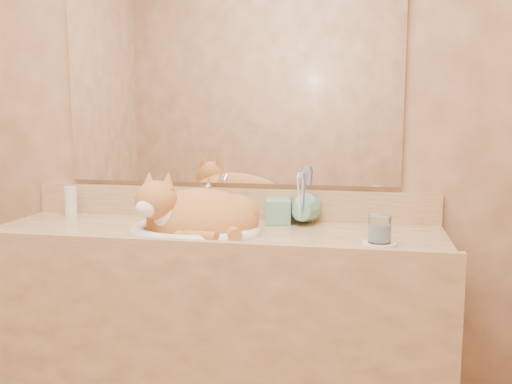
% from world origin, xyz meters
% --- Properties ---
extents(wall_back, '(2.40, 0.02, 2.50)m').
position_xyz_m(wall_back, '(0.00, 1.00, 1.25)').
color(wall_back, '#8C5F40').
rests_on(wall_back, ground).
extents(vanity_counter, '(1.60, 0.55, 0.85)m').
position_xyz_m(vanity_counter, '(0.00, 0.72, 0.42)').
color(vanity_counter, olive).
rests_on(vanity_counter, floor).
extents(mirror, '(1.30, 0.02, 0.80)m').
position_xyz_m(mirror, '(0.00, 0.99, 1.39)').
color(mirror, white).
rests_on(mirror, wall_back).
extents(sink_basin, '(0.51, 0.45, 0.14)m').
position_xyz_m(sink_basin, '(-0.06, 0.70, 0.92)').
color(sink_basin, white).
rests_on(sink_basin, vanity_counter).
extents(faucet, '(0.07, 0.12, 0.16)m').
position_xyz_m(faucet, '(-0.06, 0.88, 0.93)').
color(faucet, silver).
rests_on(faucet, vanity_counter).
extents(cat, '(0.45, 0.38, 0.22)m').
position_xyz_m(cat, '(-0.05, 0.71, 0.92)').
color(cat, '#B06228').
rests_on(cat, sink_basin).
extents(soap_dispenser, '(0.11, 0.11, 0.20)m').
position_xyz_m(soap_dispenser, '(0.21, 0.87, 0.95)').
color(soap_dispenser, '#69A88D').
rests_on(soap_dispenser, vanity_counter).
extents(toothbrush_cup, '(0.12, 0.12, 0.10)m').
position_xyz_m(toothbrush_cup, '(0.30, 0.86, 0.90)').
color(toothbrush_cup, '#69A88D').
rests_on(toothbrush_cup, vanity_counter).
extents(toothbrushes, '(0.03, 0.03, 0.20)m').
position_xyz_m(toothbrushes, '(0.30, 0.86, 0.97)').
color(toothbrushes, silver).
rests_on(toothbrushes, toothbrush_cup).
extents(saucer, '(0.11, 0.11, 0.01)m').
position_xyz_m(saucer, '(0.57, 0.63, 0.85)').
color(saucer, white).
rests_on(saucer, vanity_counter).
extents(water_glass, '(0.07, 0.07, 0.09)m').
position_xyz_m(water_glass, '(0.57, 0.63, 0.90)').
color(water_glass, white).
rests_on(water_glass, saucer).
extents(lotion_bottle, '(0.05, 0.05, 0.12)m').
position_xyz_m(lotion_bottle, '(-0.63, 0.91, 0.91)').
color(lotion_bottle, silver).
rests_on(lotion_bottle, vanity_counter).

